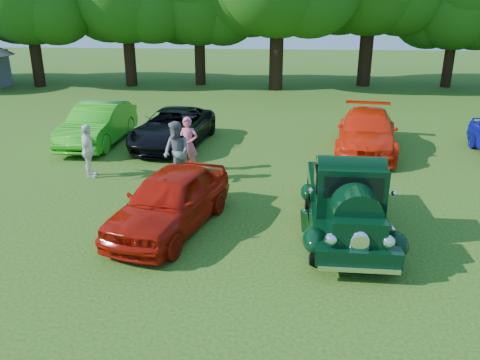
# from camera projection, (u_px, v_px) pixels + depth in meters

# --- Properties ---
(ground) EXTENTS (120.00, 120.00, 0.00)m
(ground) POSITION_uv_depth(u_px,v_px,m) (277.00, 239.00, 11.22)
(ground) COLOR #214710
(ground) RESTS_ON ground
(hero_pickup) EXTENTS (2.21, 4.75, 1.86)m
(hero_pickup) POSITION_uv_depth(u_px,v_px,m) (347.00, 202.00, 11.29)
(hero_pickup) COLOR black
(hero_pickup) RESTS_ON ground
(red_convertible) EXTENTS (2.79, 4.71, 1.50)m
(red_convertible) POSITION_uv_depth(u_px,v_px,m) (170.00, 200.00, 11.57)
(red_convertible) COLOR #A71107
(red_convertible) RESTS_ON ground
(back_car_lime) EXTENTS (1.76, 5.00, 1.64)m
(back_car_lime) POSITION_uv_depth(u_px,v_px,m) (98.00, 124.00, 19.04)
(back_car_lime) COLOR green
(back_car_lime) RESTS_ON ground
(back_car_black) EXTENTS (2.90, 5.46, 1.46)m
(back_car_black) POSITION_uv_depth(u_px,v_px,m) (173.00, 128.00, 18.89)
(back_car_black) COLOR black
(back_car_black) RESTS_ON ground
(back_car_orange) EXTENTS (2.99, 5.68, 1.57)m
(back_car_orange) POSITION_uv_depth(u_px,v_px,m) (367.00, 132.00, 17.98)
(back_car_orange) COLOR red
(back_car_orange) RESTS_ON ground
(spectator_pink) EXTENTS (0.70, 0.47, 1.86)m
(spectator_pink) POSITION_uv_depth(u_px,v_px,m) (188.00, 145.00, 15.73)
(spectator_pink) COLOR #EB6184
(spectator_pink) RESTS_ON ground
(spectator_grey) EXTENTS (1.20, 1.18, 1.95)m
(spectator_grey) POSITION_uv_depth(u_px,v_px,m) (176.00, 152.00, 14.72)
(spectator_grey) COLOR slate
(spectator_grey) RESTS_ON ground
(spectator_white) EXTENTS (0.67, 1.11, 1.76)m
(spectator_white) POSITION_uv_depth(u_px,v_px,m) (88.00, 151.00, 15.17)
(spectator_white) COLOR white
(spectator_white) RESTS_ON ground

